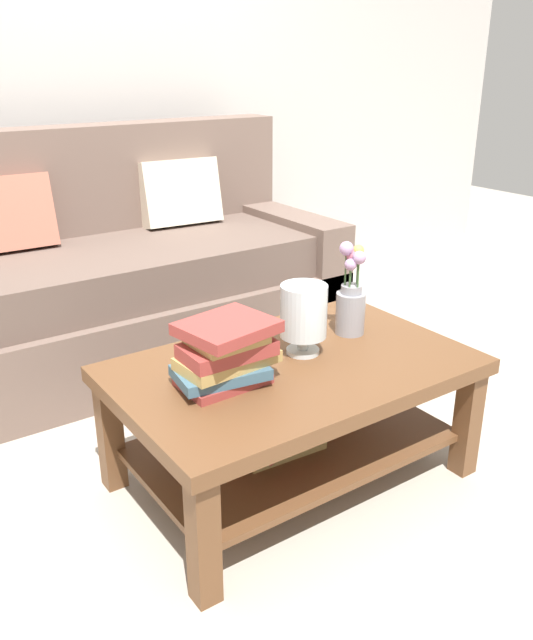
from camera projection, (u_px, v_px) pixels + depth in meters
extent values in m
plane|color=#ADA393|center=(249.00, 434.00, 2.54)|extent=(10.00, 10.00, 0.00)
cube|color=#BCB7B2|center=(66.00, 58.00, 3.29)|extent=(6.40, 0.12, 2.70)
cube|color=brown|center=(131.00, 321.00, 3.14)|extent=(2.01, 0.90, 0.36)
cube|color=brown|center=(129.00, 267.00, 3.02)|extent=(1.77, 0.74, 0.20)
cube|color=brown|center=(93.00, 199.00, 3.21)|extent=(2.01, 0.20, 0.70)
cube|color=brown|center=(284.00, 266.00, 3.58)|extent=(0.20, 0.90, 0.60)
cube|color=#B26651|center=(5.00, 214.00, 2.86)|extent=(0.40, 0.19, 0.34)
cube|color=beige|center=(180.00, 193.00, 3.31)|extent=(0.41, 0.21, 0.34)
cube|color=brown|center=(293.00, 370.00, 2.13)|extent=(1.15, 0.73, 0.05)
cube|color=brown|center=(203.00, 540.00, 1.70)|extent=(0.07, 0.07, 0.39)
cube|color=brown|center=(467.00, 422.00, 2.25)|extent=(0.07, 0.07, 0.39)
cube|color=brown|center=(110.00, 435.00, 2.17)|extent=(0.07, 0.07, 0.39)
cube|color=brown|center=(347.00, 359.00, 2.72)|extent=(0.07, 0.07, 0.39)
cube|color=brown|center=(292.00, 442.00, 2.23)|extent=(1.03, 0.61, 0.02)
cube|color=tan|center=(275.00, 442.00, 2.18)|extent=(0.29, 0.22, 0.04)
cube|color=#993833|center=(274.00, 433.00, 2.17)|extent=(0.32, 0.27, 0.03)
cube|color=#993833|center=(284.00, 431.00, 2.12)|extent=(0.28, 0.20, 0.04)
cube|color=#993833|center=(223.00, 380.00, 1.98)|extent=(0.26, 0.18, 0.03)
cube|color=#3D6075|center=(221.00, 372.00, 1.96)|extent=(0.29, 0.21, 0.03)
cube|color=tan|center=(228.00, 360.00, 1.96)|extent=(0.30, 0.18, 0.04)
cube|color=#993833|center=(227.00, 350.00, 1.93)|extent=(0.27, 0.16, 0.04)
cube|color=tan|center=(227.00, 338.00, 1.91)|extent=(0.21, 0.18, 0.03)
cube|color=#993833|center=(227.00, 328.00, 1.91)|extent=(0.29, 0.26, 0.04)
cylinder|color=silver|center=(303.00, 351.00, 2.19)|extent=(0.11, 0.11, 0.02)
cylinder|color=silver|center=(303.00, 342.00, 2.18)|extent=(0.04, 0.04, 0.05)
cylinder|color=silver|center=(304.00, 311.00, 2.13)|extent=(0.15, 0.15, 0.18)
sphere|color=#3D6075|center=(298.00, 321.00, 2.13)|extent=(0.05, 0.05, 0.05)
sphere|color=#993833|center=(307.00, 319.00, 2.17)|extent=(0.04, 0.04, 0.04)
cylinder|color=gray|center=(350.00, 313.00, 2.32)|extent=(0.10, 0.10, 0.15)
cylinder|color=gray|center=(351.00, 289.00, 2.29)|extent=(0.07, 0.07, 0.03)
cylinder|color=#426638|center=(357.00, 269.00, 2.27)|extent=(0.01, 0.01, 0.11)
sphere|color=gold|center=(358.00, 250.00, 2.25)|extent=(0.04, 0.04, 0.04)
cylinder|color=#426638|center=(351.00, 271.00, 2.28)|extent=(0.01, 0.01, 0.09)
sphere|color=#C66B7A|center=(352.00, 255.00, 2.26)|extent=(0.05, 0.05, 0.05)
cylinder|color=#426638|center=(346.00, 269.00, 2.27)|extent=(0.01, 0.01, 0.12)
sphere|color=#B28CB7|center=(347.00, 248.00, 2.24)|extent=(0.05, 0.05, 0.05)
cylinder|color=#426638|center=(350.00, 278.00, 2.25)|extent=(0.01, 0.01, 0.07)
sphere|color=#B28CB7|center=(351.00, 265.00, 2.23)|extent=(0.04, 0.04, 0.04)
cylinder|color=#426638|center=(358.00, 275.00, 2.24)|extent=(0.01, 0.01, 0.09)
sphere|color=#B28CB7|center=(359.00, 258.00, 2.22)|extent=(0.05, 0.05, 0.05)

